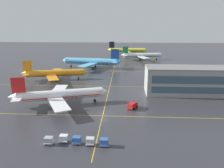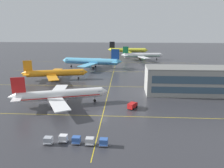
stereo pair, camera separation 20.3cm
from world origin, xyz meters
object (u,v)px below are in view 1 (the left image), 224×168
(service_truck_red_van, at_px, (133,105))
(baggage_cart_row_fourth, at_px, (90,141))
(airliner_front_gate, at_px, (60,95))
(airliner_second_row, at_px, (55,73))
(baggage_cart_row_leftmost, at_px, (49,141))
(baggage_cart_row_second, at_px, (64,138))
(airliner_far_right_stand, at_px, (127,50))
(airliner_far_left_stand, at_px, (142,55))
(airliner_third_row, at_px, (92,61))
(baggage_cart_row_fifth, at_px, (104,142))
(baggage_cart_row_middle, at_px, (77,140))

(service_truck_red_van, bearing_deg, baggage_cart_row_fourth, -114.70)
(airliner_front_gate, xyz_separation_m, airliner_second_row, (-13.26, 34.89, -0.08))
(baggage_cart_row_leftmost, distance_m, baggage_cart_row_second, 3.47)
(airliner_far_right_stand, bearing_deg, baggage_cart_row_fourth, -93.74)
(airliner_second_row, distance_m, service_truck_red_van, 53.62)
(airliner_far_left_stand, relative_size, service_truck_red_van, 7.94)
(service_truck_red_van, distance_m, baggage_cart_row_fourth, 25.74)
(airliner_third_row, distance_m, baggage_cart_row_fourth, 94.62)
(airliner_front_gate, height_order, airliner_far_left_stand, airliner_far_left_stand)
(airliner_front_gate, relative_size, baggage_cart_row_fifth, 12.20)
(airliner_front_gate, relative_size, baggage_cart_row_leftmost, 12.20)
(baggage_cart_row_second, bearing_deg, baggage_cart_row_leftmost, -160.41)
(airliner_far_right_stand, bearing_deg, service_truck_red_van, -89.98)
(airliner_front_gate, xyz_separation_m, baggage_cart_row_middle, (11.43, -25.20, -2.65))
(baggage_cart_row_fourth, bearing_deg, baggage_cart_row_fifth, -3.95)
(airliner_third_row, relative_size, airliner_far_left_stand, 1.16)
(baggage_cart_row_fifth, bearing_deg, airliner_second_row, 117.25)
(airliner_second_row, xyz_separation_m, airliner_far_right_stand, (38.67, 103.63, 0.63))
(airliner_third_row, height_order, baggage_cart_row_fourth, airliner_third_row)
(airliner_far_right_stand, height_order, baggage_cart_row_leftmost, airliner_far_right_stand)
(airliner_front_gate, xyz_separation_m, airliner_far_right_stand, (25.42, 138.52, 0.55))
(airliner_second_row, xyz_separation_m, baggage_cart_row_fourth, (27.96, -60.41, -2.57))
(airliner_far_left_stand, bearing_deg, airliner_third_row, -134.26)
(airliner_third_row, height_order, baggage_cart_row_fifth, airliner_third_row)
(airliner_front_gate, distance_m, airliner_far_left_stand, 111.02)
(baggage_cart_row_leftmost, xyz_separation_m, baggage_cart_row_second, (3.27, 1.16, 0.00))
(airliner_front_gate, height_order, baggage_cart_row_fifth, airliner_front_gate)
(baggage_cart_row_leftmost, bearing_deg, airliner_front_gate, 100.76)
(airliner_front_gate, bearing_deg, service_truck_red_van, -4.77)
(airliner_far_right_stand, relative_size, baggage_cart_row_second, 14.24)
(airliner_third_row, relative_size, baggage_cart_row_middle, 14.90)
(airliner_far_left_stand, bearing_deg, airliner_second_row, -125.60)
(airliner_far_right_stand, bearing_deg, airliner_front_gate, -100.40)
(airliner_third_row, distance_m, baggage_cart_row_leftmost, 93.94)
(airliner_third_row, relative_size, baggage_cart_row_fifth, 14.90)
(service_truck_red_van, distance_m, baggage_cart_row_second, 28.35)
(airliner_front_gate, bearing_deg, baggage_cart_row_fifth, -55.09)
(airliner_front_gate, xyz_separation_m, service_truck_red_van, (25.45, -2.13, -2.48))
(baggage_cart_row_second, distance_m, baggage_cart_row_fourth, 6.60)
(baggage_cart_row_leftmost, distance_m, baggage_cart_row_fourth, 9.81)
(baggage_cart_row_leftmost, xyz_separation_m, baggage_cart_row_middle, (6.54, 0.55, 0.00))
(airliner_far_right_stand, height_order, baggage_cart_row_fourth, airliner_far_right_stand)
(baggage_cart_row_leftmost, distance_m, baggage_cart_row_fifth, 13.07)
(baggage_cart_row_second, bearing_deg, airliner_third_row, 94.42)
(baggage_cart_row_second, height_order, baggage_cart_row_fifth, same)
(airliner_third_row, relative_size, airliner_far_right_stand, 1.05)
(baggage_cart_row_leftmost, relative_size, baggage_cart_row_fifth, 1.00)
(airliner_far_left_stand, xyz_separation_m, baggage_cart_row_middle, (-25.34, -129.96, -2.77))
(baggage_cart_row_fourth, bearing_deg, baggage_cart_row_leftmost, -178.60)
(airliner_second_row, height_order, baggage_cart_row_fifth, airliner_second_row)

